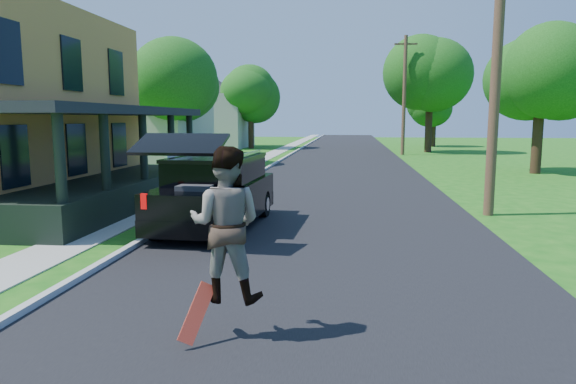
# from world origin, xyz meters

# --- Properties ---
(ground) EXTENTS (140.00, 140.00, 0.00)m
(ground) POSITION_xyz_m (0.00, 0.00, 0.00)
(ground) COLOR #145D12
(ground) RESTS_ON ground
(street) EXTENTS (8.00, 120.00, 0.02)m
(street) POSITION_xyz_m (0.00, 20.00, 0.00)
(street) COLOR black
(street) RESTS_ON ground
(curb) EXTENTS (0.15, 120.00, 0.12)m
(curb) POSITION_xyz_m (-4.05, 20.00, 0.00)
(curb) COLOR #ADADA7
(curb) RESTS_ON ground
(sidewalk) EXTENTS (1.30, 120.00, 0.03)m
(sidewalk) POSITION_xyz_m (-5.60, 20.00, 0.00)
(sidewalk) COLOR #9C9D94
(sidewalk) RESTS_ON ground
(front_walk) EXTENTS (6.50, 1.20, 0.03)m
(front_walk) POSITION_xyz_m (-9.50, 6.00, 0.00)
(front_walk) COLOR #9C9D94
(front_walk) RESTS_ON ground
(neighbor_house_mid) EXTENTS (12.78, 12.78, 8.30)m
(neighbor_house_mid) POSITION_xyz_m (-13.50, 24.00, 4.19)
(neighbor_house_mid) COLOR #AAA497
(neighbor_house_mid) RESTS_ON ground
(neighbor_house_far) EXTENTS (12.78, 12.78, 8.30)m
(neighbor_house_far) POSITION_xyz_m (-13.50, 40.00, 4.19)
(neighbor_house_far) COLOR #AAA497
(neighbor_house_far) RESTS_ON ground
(black_suv) EXTENTS (2.23, 5.33, 2.45)m
(black_suv) POSITION_xyz_m (-2.84, 3.36, 0.94)
(black_suv) COLOR black
(black_suv) RESTS_ON ground
(skateboarder) EXTENTS (0.96, 0.76, 1.94)m
(skateboarder) POSITION_xyz_m (-1.00, -3.00, 1.45)
(skateboarder) COLOR black
(skateboarder) RESTS_ON ground
(skateboard) EXTENTS (0.37, 0.49, 0.71)m
(skateboard) POSITION_xyz_m (-1.29, -3.35, 0.39)
(skateboard) COLOR red
(skateboard) RESTS_ON ground
(tree_left_mid) EXTENTS (6.28, 6.43, 7.90)m
(tree_left_mid) POSITION_xyz_m (-10.16, 21.21, 5.10)
(tree_left_mid) COLOR black
(tree_left_mid) RESTS_ON ground
(tree_left_far) EXTENTS (6.28, 6.06, 8.37)m
(tree_left_far) POSITION_xyz_m (-8.82, 38.44, 5.52)
(tree_left_far) COLOR black
(tree_left_far) RESTS_ON ground
(tree_right_near) EXTENTS (4.86, 4.62, 7.25)m
(tree_right_near) POSITION_xyz_m (9.82, 18.16, 4.87)
(tree_right_near) COLOR black
(tree_right_near) RESTS_ON ground
(tree_right_mid) EXTENTS (6.49, 6.41, 9.87)m
(tree_right_mid) POSITION_xyz_m (6.86, 34.77, 6.40)
(tree_right_mid) COLOR black
(tree_right_mid) RESTS_ON ground
(tree_right_far) EXTENTS (4.78, 4.68, 6.84)m
(tree_right_far) POSITION_xyz_m (8.66, 43.80, 4.35)
(tree_right_far) COLOR black
(tree_right_far) RESTS_ON ground
(utility_pole_near) EXTENTS (1.76, 0.41, 10.83)m
(utility_pole_near) POSITION_xyz_m (4.50, 6.00, 5.57)
(utility_pole_near) COLOR #4F3624
(utility_pole_near) RESTS_ON ground
(utility_pole_far) EXTENTS (1.72, 0.30, 8.96)m
(utility_pole_far) POSITION_xyz_m (4.50, 31.25, 4.63)
(utility_pole_far) COLOR #4F3624
(utility_pole_far) RESTS_ON ground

